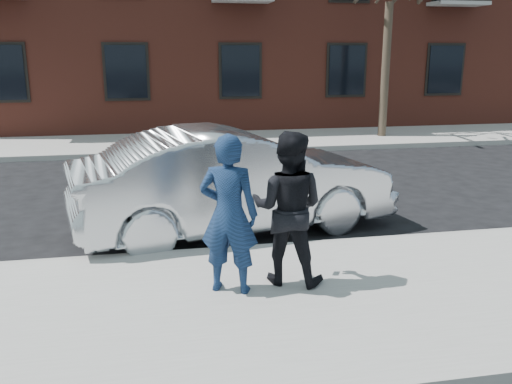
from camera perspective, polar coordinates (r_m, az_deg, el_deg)
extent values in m
plane|color=black|center=(7.03, 15.15, -10.12)|extent=(100.00, 100.00, 0.00)
cube|color=gray|center=(6.80, 16.12, -10.38)|extent=(50.00, 3.50, 0.15)
cube|color=#999691|center=(8.31, 10.57, -5.36)|extent=(50.00, 0.10, 0.15)
cube|color=gray|center=(17.43, -1.01, 5.41)|extent=(50.00, 3.50, 0.15)
cube|color=#999691|center=(15.68, 0.12, 4.37)|extent=(50.00, 0.10, 0.15)
cube|color=black|center=(19.20, -25.11, 11.30)|extent=(1.30, 0.06, 1.70)
cube|color=black|center=(19.86, 9.52, 12.52)|extent=(1.30, 0.06, 1.70)
cylinder|color=#382C21|center=(18.29, 13.47, 12.31)|extent=(0.26, 0.26, 4.20)
imported|color=#B7BABF|center=(8.73, -2.32, 1.18)|extent=(5.41, 2.80, 1.70)
imported|color=navy|center=(6.17, -2.89, -2.36)|extent=(0.79, 0.66, 1.86)
cube|color=black|center=(6.31, -2.91, 0.76)|extent=(0.11, 0.14, 0.08)
imported|color=black|center=(6.44, 3.38, -1.73)|extent=(1.11, 1.01, 1.84)
cube|color=black|center=(6.60, 2.40, -0.29)|extent=(0.10, 0.15, 0.06)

